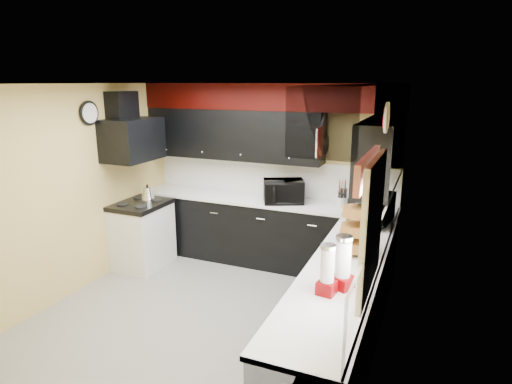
% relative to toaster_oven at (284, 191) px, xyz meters
% --- Properties ---
extents(ground, '(3.60, 3.60, 0.00)m').
position_rel_toaster_oven_xyz_m(ground, '(-0.32, -1.45, -1.09)').
color(ground, gray).
rests_on(ground, ground).
extents(wall_back, '(3.60, 0.06, 2.50)m').
position_rel_toaster_oven_xyz_m(wall_back, '(-0.32, 0.35, 0.16)').
color(wall_back, '#E0C666').
rests_on(wall_back, ground).
extents(wall_right, '(0.06, 3.60, 2.50)m').
position_rel_toaster_oven_xyz_m(wall_right, '(1.48, -1.45, 0.16)').
color(wall_right, '#E0C666').
rests_on(wall_right, ground).
extents(wall_left, '(0.06, 3.60, 2.50)m').
position_rel_toaster_oven_xyz_m(wall_left, '(-2.12, -1.45, 0.16)').
color(wall_left, '#E0C666').
rests_on(wall_left, ground).
extents(ceiling, '(3.60, 3.60, 0.06)m').
position_rel_toaster_oven_xyz_m(ceiling, '(-0.32, -1.45, 1.41)').
color(ceiling, white).
rests_on(ceiling, wall_back).
extents(cab_back, '(3.60, 0.60, 0.90)m').
position_rel_toaster_oven_xyz_m(cab_back, '(-0.32, 0.05, -0.64)').
color(cab_back, black).
rests_on(cab_back, ground).
extents(cab_right, '(0.60, 3.00, 0.90)m').
position_rel_toaster_oven_xyz_m(cab_right, '(1.18, -1.75, -0.64)').
color(cab_right, black).
rests_on(cab_right, ground).
extents(counter_back, '(3.62, 0.64, 0.04)m').
position_rel_toaster_oven_xyz_m(counter_back, '(-0.32, 0.05, -0.17)').
color(counter_back, white).
rests_on(counter_back, cab_back).
extents(counter_right, '(0.64, 3.02, 0.04)m').
position_rel_toaster_oven_xyz_m(counter_right, '(1.18, -1.75, -0.17)').
color(counter_right, white).
rests_on(counter_right, cab_right).
extents(splash_back, '(3.60, 0.02, 0.50)m').
position_rel_toaster_oven_xyz_m(splash_back, '(-0.32, 0.34, 0.10)').
color(splash_back, white).
rests_on(splash_back, counter_back).
extents(splash_right, '(0.02, 3.60, 0.50)m').
position_rel_toaster_oven_xyz_m(splash_right, '(1.47, -1.45, 0.10)').
color(splash_right, white).
rests_on(splash_right, counter_right).
extents(upper_back, '(2.60, 0.35, 0.70)m').
position_rel_toaster_oven_xyz_m(upper_back, '(-0.82, 0.17, 0.71)').
color(upper_back, black).
rests_on(upper_back, wall_back).
extents(upper_right, '(0.35, 1.80, 0.70)m').
position_rel_toaster_oven_xyz_m(upper_right, '(1.30, -0.55, 0.71)').
color(upper_right, black).
rests_on(upper_right, wall_right).
extents(soffit_back, '(3.60, 0.36, 0.35)m').
position_rel_toaster_oven_xyz_m(soffit_back, '(-0.32, 0.17, 1.23)').
color(soffit_back, black).
rests_on(soffit_back, wall_back).
extents(soffit_right, '(0.36, 3.24, 0.35)m').
position_rel_toaster_oven_xyz_m(soffit_right, '(1.30, -1.63, 1.23)').
color(soffit_right, black).
rests_on(soffit_right, wall_right).
extents(stove, '(0.60, 0.75, 0.86)m').
position_rel_toaster_oven_xyz_m(stove, '(-1.82, -0.70, -0.66)').
color(stove, white).
rests_on(stove, ground).
extents(cooktop, '(0.62, 0.77, 0.06)m').
position_rel_toaster_oven_xyz_m(cooktop, '(-1.82, -0.70, -0.20)').
color(cooktop, black).
rests_on(cooktop, stove).
extents(hood, '(0.50, 0.78, 0.55)m').
position_rel_toaster_oven_xyz_m(hood, '(-1.87, -0.70, 0.69)').
color(hood, black).
rests_on(hood, wall_left).
extents(hood_duct, '(0.24, 0.40, 0.40)m').
position_rel_toaster_oven_xyz_m(hood_duct, '(-2.00, -0.70, 1.11)').
color(hood_duct, black).
rests_on(hood_duct, wall_left).
extents(window, '(0.03, 0.86, 0.96)m').
position_rel_toaster_oven_xyz_m(window, '(1.46, -2.35, 0.46)').
color(window, white).
rests_on(window, wall_right).
extents(valance, '(0.04, 0.88, 0.20)m').
position_rel_toaster_oven_xyz_m(valance, '(1.41, -2.35, 0.86)').
color(valance, red).
rests_on(valance, wall_right).
extents(pan_top, '(0.03, 0.22, 0.40)m').
position_rel_toaster_oven_xyz_m(pan_top, '(0.50, 0.10, 0.91)').
color(pan_top, black).
rests_on(pan_top, upper_back).
extents(pan_mid, '(0.03, 0.28, 0.46)m').
position_rel_toaster_oven_xyz_m(pan_mid, '(0.50, -0.03, 0.66)').
color(pan_mid, black).
rests_on(pan_mid, upper_back).
extents(pan_low, '(0.03, 0.24, 0.42)m').
position_rel_toaster_oven_xyz_m(pan_low, '(0.50, 0.23, 0.63)').
color(pan_low, black).
rests_on(pan_low, upper_back).
extents(cut_board, '(0.03, 0.26, 0.35)m').
position_rel_toaster_oven_xyz_m(cut_board, '(0.51, -0.15, 0.71)').
color(cut_board, white).
rests_on(cut_board, upper_back).
extents(baskets, '(0.27, 0.27, 0.50)m').
position_rel_toaster_oven_xyz_m(baskets, '(1.20, -1.40, 0.09)').
color(baskets, brown).
rests_on(baskets, upper_right).
extents(clock, '(0.03, 0.30, 0.30)m').
position_rel_toaster_oven_xyz_m(clock, '(-2.09, -1.20, 1.06)').
color(clock, black).
rests_on(clock, wall_left).
extents(deco_plate, '(0.03, 0.24, 0.24)m').
position_rel_toaster_oven_xyz_m(deco_plate, '(1.45, -1.80, 1.16)').
color(deco_plate, white).
rests_on(deco_plate, wall_right).
extents(toaster_oven, '(0.66, 0.61, 0.30)m').
position_rel_toaster_oven_xyz_m(toaster_oven, '(0.00, 0.00, 0.00)').
color(toaster_oven, black).
rests_on(toaster_oven, counter_back).
extents(microwave, '(0.47, 0.64, 0.33)m').
position_rel_toaster_oven_xyz_m(microwave, '(1.22, -0.42, 0.01)').
color(microwave, black).
rests_on(microwave, counter_right).
extents(utensil_crock, '(0.14, 0.14, 0.14)m').
position_rel_toaster_oven_xyz_m(utensil_crock, '(0.78, 0.05, -0.08)').
color(utensil_crock, silver).
rests_on(utensil_crock, counter_back).
extents(knife_block, '(0.12, 0.15, 0.22)m').
position_rel_toaster_oven_xyz_m(knife_block, '(0.78, 0.10, -0.04)').
color(knife_block, black).
rests_on(knife_block, counter_back).
extents(kettle, '(0.20, 0.20, 0.17)m').
position_rel_toaster_oven_xyz_m(kettle, '(-1.83, -0.52, -0.09)').
color(kettle, silver).
rests_on(kettle, cooktop).
extents(dispenser_a, '(0.20, 0.20, 0.41)m').
position_rel_toaster_oven_xyz_m(dispenser_a, '(1.24, -2.16, 0.05)').
color(dispenser_a, '#610A08').
rests_on(dispenser_a, counter_right).
extents(dispenser_b, '(0.15, 0.15, 0.37)m').
position_rel_toaster_oven_xyz_m(dispenser_b, '(1.15, -2.31, 0.03)').
color(dispenser_b, '#60130B').
rests_on(dispenser_b, counter_right).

